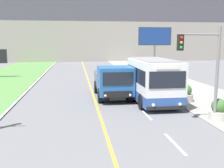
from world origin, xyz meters
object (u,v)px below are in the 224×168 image
object	(u,v)px
city_bus	(153,81)
planter_round_far	(150,77)
dump_truck	(114,82)
planter_round_near	(219,111)
billboard_large	(155,38)
traffic_light_mast	(205,62)
planter_round_second	(186,94)
planter_round_third	(163,84)

from	to	relation	value
city_bus	planter_round_far	world-z (taller)	city_bus
city_bus	dump_truck	xyz separation A→B (m)	(-2.53, 1.63, -0.29)
dump_truck	planter_round_near	size ratio (longest dim) A/B	5.39
billboard_large	planter_round_far	distance (m)	8.72
planter_round_near	planter_round_far	size ratio (longest dim) A/B	0.96
traffic_light_mast	planter_round_second	size ratio (longest dim) A/B	4.11
planter_round_second	planter_round_near	bearing A→B (deg)	-90.90
planter_round_near	planter_round_third	world-z (taller)	planter_round_third
dump_truck	traffic_light_mast	size ratio (longest dim) A/B	1.25
traffic_light_mast	planter_round_far	distance (m)	14.07
city_bus	billboard_large	xyz separation A→B (m)	(4.98, 16.21, 3.14)
city_bus	traffic_light_mast	bearing A→B (deg)	-75.60
planter_round_near	billboard_large	bearing A→B (deg)	82.65
dump_truck	traffic_light_mast	bearing A→B (deg)	-59.70
dump_truck	traffic_light_mast	xyz separation A→B (m)	(3.77, -6.44, 1.95)
traffic_light_mast	billboard_large	world-z (taller)	billboard_large
city_bus	planter_round_third	world-z (taller)	city_bus
traffic_light_mast	planter_round_far	bearing A→B (deg)	85.25
billboard_large	planter_round_third	distance (m)	12.76
planter_round_second	planter_round_far	world-z (taller)	planter_round_second
billboard_large	planter_round_third	xyz separation A→B (m)	(-2.78, -11.76, -4.10)
city_bus	dump_truck	size ratio (longest dim) A/B	0.93
city_bus	planter_round_far	size ratio (longest dim) A/B	4.83
planter_round_near	planter_round_third	bearing A→B (deg)	90.64
traffic_light_mast	planter_round_far	size ratio (longest dim) A/B	4.15
planter_round_third	planter_round_far	xyz separation A→B (m)	(0.18, 4.52, -0.00)
planter_round_near	planter_round_second	world-z (taller)	planter_round_second
traffic_light_mast	billboard_large	size ratio (longest dim) A/B	0.82
city_bus	planter_round_near	bearing A→B (deg)	-63.36
traffic_light_mast	billboard_large	distance (m)	21.40
planter_round_third	billboard_large	bearing A→B (deg)	76.69
planter_round_third	planter_round_far	world-z (taller)	planter_round_third
traffic_light_mast	city_bus	bearing A→B (deg)	104.40
city_bus	planter_round_third	size ratio (longest dim) A/B	4.80
city_bus	dump_truck	bearing A→B (deg)	147.17
traffic_light_mast	planter_round_second	distance (m)	5.53
billboard_large	planter_round_near	distance (m)	21.37
dump_truck	planter_round_near	xyz separation A→B (m)	(4.83, -6.22, -0.69)
dump_truck	planter_round_near	world-z (taller)	dump_truck
traffic_light_mast	planter_round_second	world-z (taller)	traffic_light_mast
city_bus	planter_round_second	world-z (taller)	city_bus
city_bus	traffic_light_mast	size ratio (longest dim) A/B	1.16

